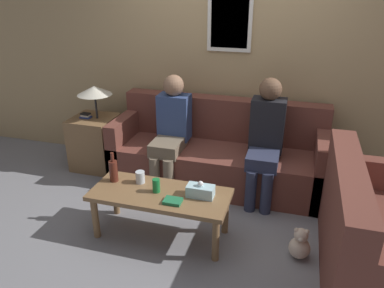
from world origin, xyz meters
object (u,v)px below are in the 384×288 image
coffee_table (160,199)px  person_left (171,127)px  teddy_bear (300,245)px  drinking_glass (140,177)px  person_right (266,136)px  wine_bottle (113,170)px  couch_side (374,242)px  couch_main (218,155)px

coffee_table → person_left: size_ratio=1.00×
teddy_bear → drinking_glass: bearing=176.9°
person_left → person_right: size_ratio=0.96×
person_right → teddy_bear: (0.42, -0.90, -0.56)m
drinking_glass → person_right: size_ratio=0.09×
wine_bottle → person_right: person_right is taller
couch_side → drinking_glass: size_ratio=13.55×
coffee_table → person_left: bearing=103.3°
couch_main → teddy_bear: bearing=-49.0°
couch_main → drinking_glass: couch_main is taller
drinking_glass → teddy_bear: drinking_glass is taller
wine_bottle → drinking_glass: bearing=8.7°
couch_side → person_right: person_right is taller
drinking_glass → teddy_bear: 1.48m
person_left → teddy_bear: person_left is taller
couch_main → couch_side: (1.45, -1.15, 0.00)m
couch_side → wine_bottle: 2.21m
couch_main → couch_side: bearing=-38.4°
coffee_table → teddy_bear: (1.20, 0.04, -0.25)m
couch_side → wine_bottle: bearing=87.0°
couch_side → person_left: 2.21m
couch_side → person_left: person_left is taller
couch_side → drinking_glass: 1.96m
person_left → teddy_bear: (1.43, -0.92, -0.54)m
wine_bottle → person_left: bearing=74.3°
couch_side → coffee_table: size_ratio=1.23×
wine_bottle → person_right: bearing=34.3°
coffee_table → wine_bottle: 0.51m
person_left → person_right: bearing=-1.3°
couch_side → person_right: bearing=43.8°
couch_main → drinking_glass: bearing=-116.5°
drinking_glass → coffee_table: bearing=-26.3°
drinking_glass → person_left: size_ratio=0.09×
couch_main → coffee_table: size_ratio=1.91×
couch_side → teddy_bear: couch_side is taller
couch_main → wine_bottle: 1.29m
coffee_table → person_left: 1.02m
teddy_bear → couch_main: bearing=131.0°
wine_bottle → person_left: person_left is taller
wine_bottle → teddy_bear: 1.73m
couch_main → couch_side: 1.85m
drinking_glass → teddy_bear: size_ratio=0.39×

